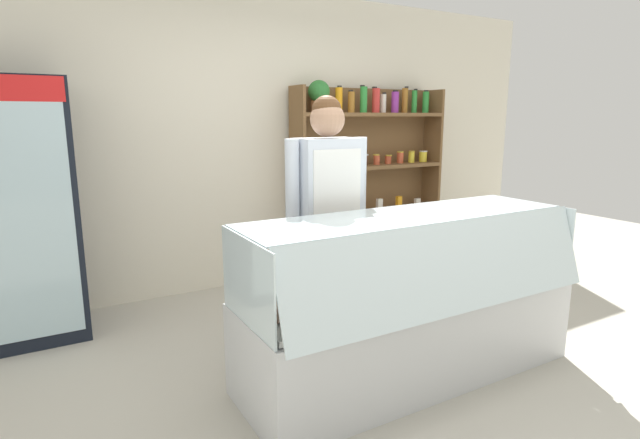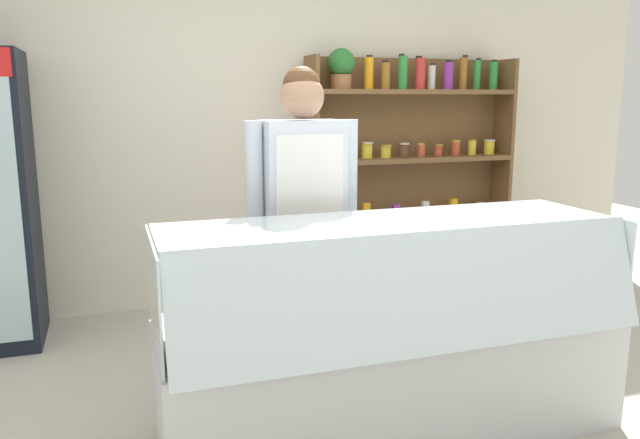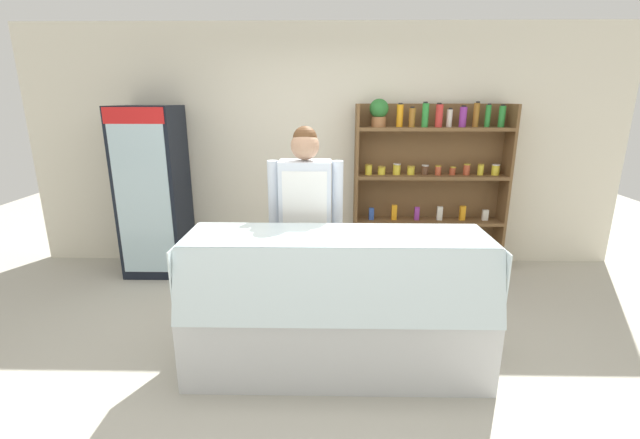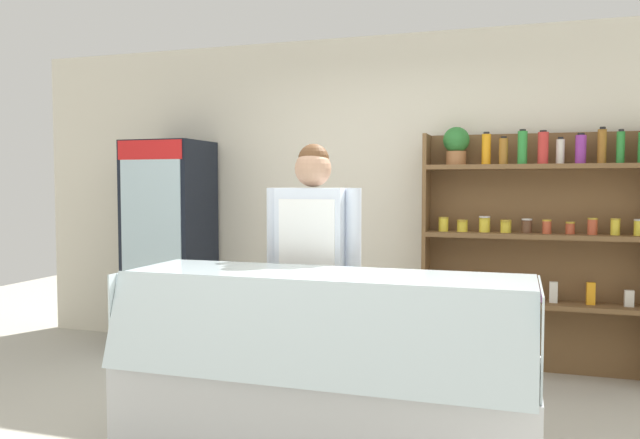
# 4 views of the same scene
# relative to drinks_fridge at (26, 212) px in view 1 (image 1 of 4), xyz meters

# --- Properties ---
(ground_plane) EXTENTS (12.00, 12.00, 0.00)m
(ground_plane) POSITION_rel_drinks_fridge_xyz_m (1.87, -1.70, -0.92)
(ground_plane) COLOR #B7B2A3
(back_wall) EXTENTS (6.80, 0.10, 2.70)m
(back_wall) POSITION_rel_drinks_fridge_xyz_m (1.87, 0.41, 0.43)
(back_wall) COLOR silver
(back_wall) RESTS_ON ground
(drinks_fridge) EXTENTS (0.65, 0.60, 1.84)m
(drinks_fridge) POSITION_rel_drinks_fridge_xyz_m (0.00, 0.00, 0.00)
(drinks_fridge) COLOR black
(drinks_fridge) RESTS_ON ground
(shelving_unit) EXTENTS (1.69, 0.29, 1.91)m
(shelving_unit) POSITION_rel_drinks_fridge_xyz_m (3.02, 0.20, 0.15)
(shelving_unit) COLOR brown
(shelving_unit) RESTS_ON ground
(deli_display_case) EXTENTS (2.11, 0.76, 1.01)m
(deli_display_case) POSITION_rel_drinks_fridge_xyz_m (1.97, -1.79, -0.61)
(deli_display_case) COLOR silver
(deli_display_case) RESTS_ON ground
(shop_clerk) EXTENTS (0.60, 0.25, 1.71)m
(shop_clerk) POSITION_rel_drinks_fridge_xyz_m (1.73, -1.21, 0.09)
(shop_clerk) COLOR #383D51
(shop_clerk) RESTS_ON ground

